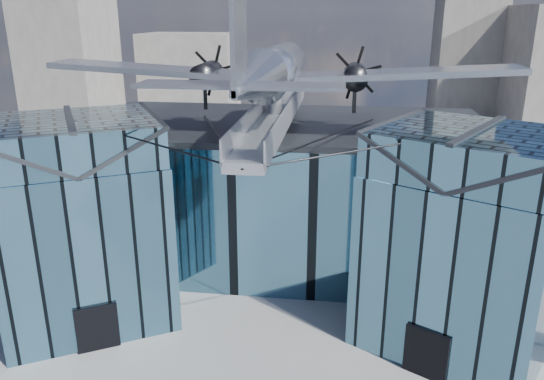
# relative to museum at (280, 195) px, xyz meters

# --- Properties ---
(ground_plane) EXTENTS (120.00, 120.00, 0.00)m
(ground_plane) POSITION_rel_museum_xyz_m (-0.00, -5.82, -5.54)
(ground_plane) COLOR gray
(museum) EXTENTS (32.88, 24.50, 17.60)m
(museum) POSITION_rel_museum_xyz_m (0.00, 0.00, 0.00)
(museum) COLOR teal
(museum) RESTS_ON ground
(bg_towers) EXTENTS (77.00, 24.50, 26.00)m
(bg_towers) POSITION_rel_museum_xyz_m (1.45, 44.67, 4.47)
(bg_towers) COLOR slate
(bg_towers) RESTS_ON ground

